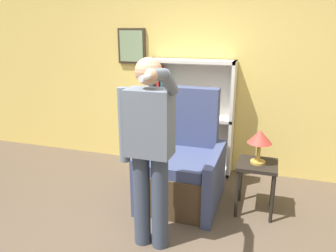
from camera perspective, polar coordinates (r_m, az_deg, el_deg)
wall_back at (r=4.46m, az=6.91°, el=9.88°), size 8.00×0.11×2.80m
bookcase at (r=4.50m, az=2.64°, el=1.60°), size 1.16×0.28×1.53m
armchair at (r=3.77m, az=2.72°, el=-7.45°), size 0.85×0.93×1.27m
person_standing at (r=2.77m, az=-3.32°, el=-3.44°), size 0.53×0.78×1.71m
side_table at (r=3.62m, az=15.22°, el=-7.79°), size 0.41×0.41×0.57m
table_lamp at (r=3.49m, az=15.69°, el=-2.14°), size 0.25×0.25×0.36m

